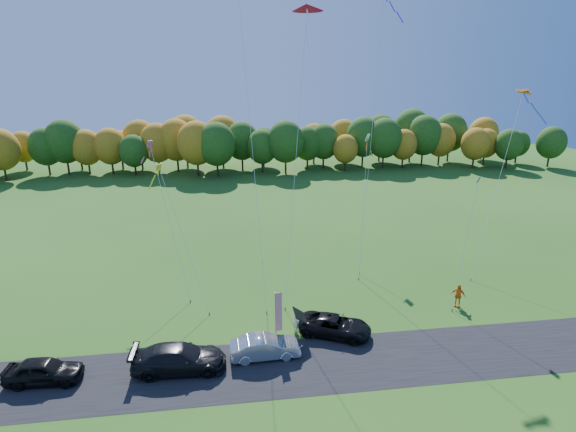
{
  "coord_description": "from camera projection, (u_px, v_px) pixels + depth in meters",
  "views": [
    {
      "loc": [
        -4.67,
        -28.43,
        18.22
      ],
      "look_at": [
        0.0,
        6.0,
        7.0
      ],
      "focal_mm": 28.0,
      "sensor_mm": 36.0,
      "label": 1
    }
  ],
  "objects": [
    {
      "name": "black_suv",
      "position": [
        335.0,
        326.0,
        32.4
      ],
      "size": [
        5.71,
        4.32,
        1.44
      ],
      "primitive_type": "imported",
      "rotation": [
        0.0,
        0.0,
        1.14
      ],
      "color": "black",
      "rests_on": "ground"
    },
    {
      "name": "kite_diamond_white",
      "position": [
        364.0,
        202.0,
        44.13
      ],
      "size": [
        3.14,
        8.11,
        12.5
      ],
      "color": "#4C3F33",
      "rests_on": "ground"
    },
    {
      "name": "person_tailgate_a",
      "position": [
        296.0,
        321.0,
        32.74
      ],
      "size": [
        0.6,
        0.71,
        1.66
      ],
      "primitive_type": "imported",
      "rotation": [
        0.0,
        0.0,
        1.97
      ],
      "color": "silver",
      "rests_on": "ground"
    },
    {
      "name": "kite_diamond_yellow",
      "position": [
        183.0,
        238.0,
        35.97
      ],
      "size": [
        4.23,
        6.06,
        11.32
      ],
      "color": "#4C3F33",
      "rests_on": "ground"
    },
    {
      "name": "kite_delta_blue",
      "position": [
        248.0,
        98.0,
        35.75
      ],
      "size": [
        3.46,
        12.21,
        32.26
      ],
      "color": "#4C3F33",
      "rests_on": "ground"
    },
    {
      "name": "silver_sedan",
      "position": [
        265.0,
        347.0,
        29.84
      ],
      "size": [
        4.69,
        1.82,
        1.52
      ],
      "primitive_type": "imported",
      "rotation": [
        0.0,
        0.0,
        1.62
      ],
      "color": "silver",
      "rests_on": "ground"
    },
    {
      "name": "ground",
      "position": [
        299.0,
        331.0,
        33.01
      ],
      "size": [
        160.0,
        160.0,
        0.0
      ],
      "primitive_type": "plane",
      "color": "#215115"
    },
    {
      "name": "person_east",
      "position": [
        458.0,
        295.0,
        36.24
      ],
      "size": [
        1.19,
        1.07,
        1.93
      ],
      "primitive_type": "imported",
      "rotation": [
        0.0,
        0.0,
        -0.66
      ],
      "color": "orange",
      "rests_on": "ground"
    },
    {
      "name": "asphalt_strip",
      "position": [
        309.0,
        365.0,
        29.23
      ],
      "size": [
        90.0,
        6.0,
        0.01
      ],
      "primitive_type": "cube",
      "color": "black",
      "rests_on": "ground"
    },
    {
      "name": "kite_parafoil_orange",
      "position": [
        372.0,
        128.0,
        42.59
      ],
      "size": [
        6.27,
        11.44,
        26.47
      ],
      "color": "#4C3F33",
      "rests_on": "ground"
    },
    {
      "name": "tree_line",
      "position": [
        253.0,
        172.0,
        84.87
      ],
      "size": [
        116.0,
        12.0,
        10.0
      ],
      "primitive_type": null,
      "color": "#1E4711",
      "rests_on": "ground"
    },
    {
      "name": "kite_parafoil_rainbow",
      "position": [
        498.0,
        182.0,
        42.28
      ],
      "size": [
        8.62,
        7.58,
        16.87
      ],
      "color": "#4C3F33",
      "rests_on": "ground"
    },
    {
      "name": "kite_diamond_blue_low",
      "position": [
        465.0,
        244.0,
        35.8
      ],
      "size": [
        3.07,
        3.44,
        10.48
      ],
      "color": "#4C3F33",
      "rests_on": "ground"
    },
    {
      "name": "kite_diamond_pink",
      "position": [
        169.0,
        219.0,
        38.56
      ],
      "size": [
        3.85,
        7.88,
        12.68
      ],
      "color": "#4C3F33",
      "rests_on": "ground"
    },
    {
      "name": "person_tailgate_b",
      "position": [
        329.0,
        323.0,
        32.66
      ],
      "size": [
        0.9,
        0.95,
        1.55
      ],
      "primitive_type": "imported",
      "rotation": [
        0.0,
        0.0,
        1.01
      ],
      "color": "gray",
      "rests_on": "ground"
    },
    {
      "name": "dark_truck_b",
      "position": [
        44.0,
        371.0,
        27.43
      ],
      "size": [
        4.64,
        2.06,
        1.55
      ],
      "primitive_type": "imported",
      "rotation": [
        0.0,
        0.0,
        1.52
      ],
      "color": "black",
      "rests_on": "ground"
    },
    {
      "name": "feather_flag",
      "position": [
        278.0,
        312.0,
        30.97
      ],
      "size": [
        0.51,
        0.2,
        3.95
      ],
      "color": "#999999",
      "rests_on": "ground"
    },
    {
      "name": "dark_truck_a",
      "position": [
        179.0,
        358.0,
        28.49
      ],
      "size": [
        5.99,
        2.56,
        1.72
      ],
      "primitive_type": "imported",
      "rotation": [
        0.0,
        0.0,
        1.54
      ],
      "color": "black",
      "rests_on": "ground"
    },
    {
      "name": "kite_delta_red",
      "position": [
        297.0,
        151.0,
        36.58
      ],
      "size": [
        4.34,
        9.5,
        24.73
      ],
      "color": "#4C3F33",
      "rests_on": "ground"
    }
  ]
}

